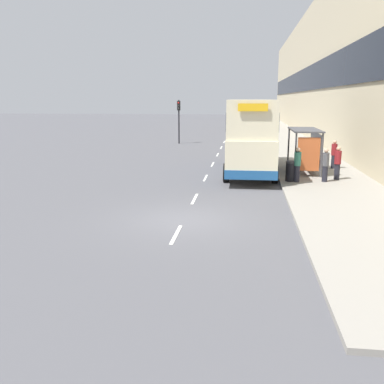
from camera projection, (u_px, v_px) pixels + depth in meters
name	position (u px, v px, depth m)	size (l,w,h in m)	color
ground_plane	(184.00, 220.00, 15.62)	(220.00, 220.00, 0.00)	#515156
pavement	(281.00, 135.00, 52.15)	(5.00, 93.00, 0.14)	gray
terrace_facade	(319.00, 73.00, 50.13)	(3.10, 93.00, 14.63)	#C6B793
lane_mark_0	(176.00, 234.00, 13.94)	(0.12, 2.00, 0.01)	silver
lane_mark_1	(195.00, 199.00, 18.94)	(0.12, 2.00, 0.01)	silver
lane_mark_2	(205.00, 178.00, 23.94)	(0.12, 2.00, 0.01)	silver
lane_mark_3	(213.00, 164.00, 28.94)	(0.12, 2.00, 0.01)	silver
lane_mark_4	(218.00, 155.00, 33.95)	(0.12, 2.00, 0.01)	silver
lane_mark_5	(221.00, 148.00, 38.95)	(0.12, 2.00, 0.01)	silver
lane_mark_6	(224.00, 142.00, 43.95)	(0.12, 2.00, 0.01)	silver
bus_shelter	(308.00, 142.00, 24.69)	(1.60, 4.20, 2.48)	#4C4C51
double_decker_bus_near	(251.00, 135.00, 25.18)	(2.85, 10.07, 4.30)	beige
car_0	(250.00, 123.00, 63.94)	(1.95, 3.85, 1.73)	maroon
car_1	(249.00, 119.00, 76.82)	(1.90, 3.94, 1.80)	silver
car_2	(248.00, 120.00, 70.92)	(1.93, 4.38, 1.83)	#B7B799
pedestrian_at_shelter	(325.00, 165.00, 21.96)	(0.34, 0.34, 1.73)	#23232D
pedestrian_1	(338.00, 163.00, 22.56)	(0.35, 0.35, 1.76)	#23232D
pedestrian_2	(334.00, 154.00, 26.20)	(0.34, 0.34, 1.74)	#23232D
pedestrian_3	(297.00, 164.00, 21.94)	(0.35, 0.35, 1.78)	#23232D
litter_bin	(291.00, 171.00, 22.22)	(0.55, 0.55, 1.05)	black
traffic_light_far_kerb	(179.00, 114.00, 41.96)	(0.30, 0.32, 4.25)	black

